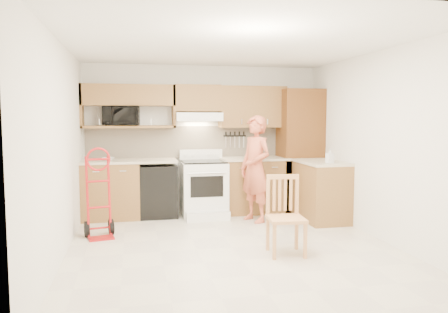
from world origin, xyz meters
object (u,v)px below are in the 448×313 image
object	(u,v)px
microwave	(121,116)
person	(255,169)
dining_chair	(286,216)
range	(204,184)
hand_truck	(99,197)

from	to	relation	value
microwave	person	distance (m)	2.33
microwave	dining_chair	bearing A→B (deg)	-47.66
range	dining_chair	bearing A→B (deg)	-74.31
range	dining_chair	xyz separation A→B (m)	(0.62, -2.20, -0.07)
microwave	range	bearing A→B (deg)	-7.58
range	person	bearing A→B (deg)	-35.26
hand_truck	person	bearing A→B (deg)	-0.13
person	hand_truck	world-z (taller)	person
microwave	hand_truck	xyz separation A→B (m)	(-0.28, -1.27, -1.10)
range	person	world-z (taller)	person
dining_chair	range	bearing A→B (deg)	111.01
person	dining_chair	distance (m)	1.73
range	hand_truck	world-z (taller)	hand_truck
range	person	distance (m)	0.93
microwave	range	size ratio (longest dim) A/B	0.53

